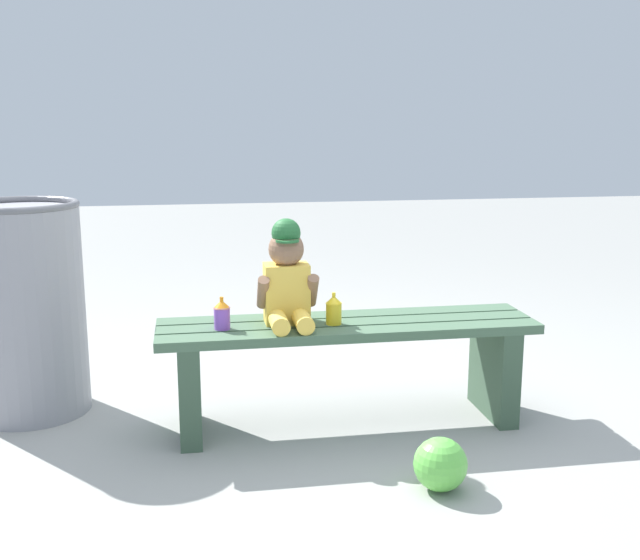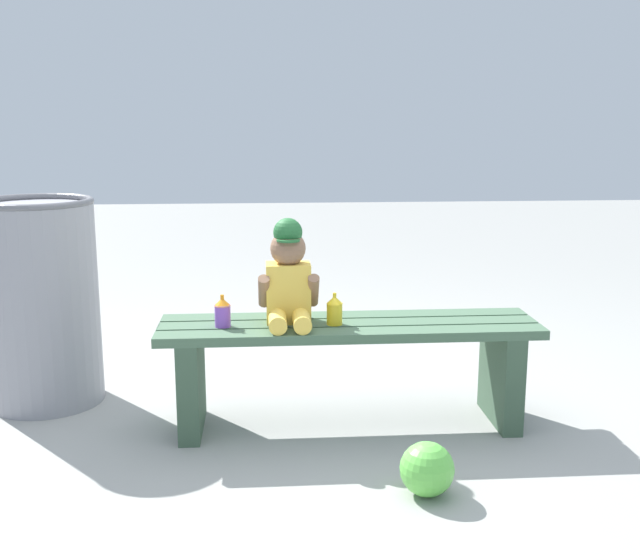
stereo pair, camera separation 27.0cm
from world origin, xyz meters
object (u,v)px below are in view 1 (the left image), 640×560
park_bench (347,355)px  trash_bin (25,308)px  toy_ball (440,464)px  sippy_cup_left (222,314)px  sippy_cup_right (334,309)px  child_figure (287,278)px

park_bench → trash_bin: size_ratio=1.68×
park_bench → toy_ball: bearing=-72.6°
sippy_cup_left → trash_bin: (-0.78, 0.39, -0.04)m
trash_bin → sippy_cup_left: bearing=-26.5°
trash_bin → sippy_cup_right: bearing=-17.9°
child_figure → sippy_cup_left: child_figure is taller
toy_ball → trash_bin: bearing=146.5°
park_bench → sippy_cup_left: 0.52m
park_bench → child_figure: size_ratio=3.62×
sippy_cup_right → park_bench: bearing=24.4°
park_bench → sippy_cup_right: bearing=-155.6°
child_figure → sippy_cup_right: bearing=-13.0°
child_figure → trash_bin: 1.10m
park_bench → toy_ball: park_bench is taller
park_bench → toy_ball: (0.19, -0.60, -0.20)m
sippy_cup_left → toy_ball: (0.67, -0.57, -0.39)m
child_figure → park_bench: bearing=-3.2°
toy_ball → sippy_cup_left: bearing=139.6°
child_figure → sippy_cup_right: (0.17, -0.04, -0.12)m
park_bench → child_figure: (-0.23, 0.01, 0.31)m
park_bench → sippy_cup_right: 0.20m
sippy_cup_left → trash_bin: trash_bin is taller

